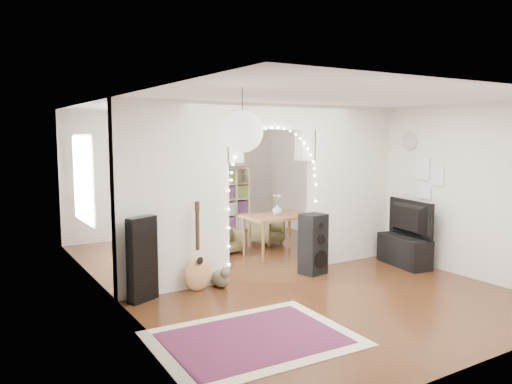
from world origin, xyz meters
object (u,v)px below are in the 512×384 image
bookcase (220,200)px  dining_chair_left (229,241)px  floor_speaker (313,244)px  media_console (404,251)px  dining_chair_right (267,231)px  dining_table (277,219)px  acoustic_guitar (198,258)px

bookcase → dining_chair_left: (-0.82, -1.93, -0.52)m
floor_speaker → media_console: (1.64, -0.41, -0.23)m
floor_speaker → dining_chair_right: bearing=65.1°
media_console → floor_speaker: bearing=175.5°
bookcase → dining_chair_right: 1.74m
bookcase → floor_speaker: bearing=-101.6°
media_console → dining_chair_left: 3.18m
dining_table → dining_chair_right: (0.37, 0.91, -0.43)m
bookcase → dining_chair_right: (0.22, -1.65, -0.48)m
media_console → dining_table: 2.30m
acoustic_guitar → bookcase: 4.41m
media_console → dining_table: (-1.43, 1.75, 0.43)m
floor_speaker → dining_table: floor_speaker is taller
dining_table → floor_speaker: bearing=-99.9°
dining_table → bookcase: bearing=85.4°
floor_speaker → bookcase: (0.36, 3.90, 0.25)m
floor_speaker → dining_chair_right: size_ratio=1.73×
acoustic_guitar → floor_speaker: bearing=-28.7°
bookcase → dining_chair_right: bearing=-88.7°
media_console → dining_chair_left: bearing=140.9°
bookcase → dining_chair_left: bookcase is taller
dining_chair_left → bookcase: bearing=59.4°
dining_table → acoustic_guitar: bearing=-152.3°
bookcase → dining_table: bookcase is taller
dining_chair_left → dining_chair_right: size_ratio=0.86×
acoustic_guitar → floor_speaker: size_ratio=1.13×
media_console → dining_chair_right: size_ratio=1.79×
media_console → dining_chair_right: 2.86m
dining_chair_right → acoustic_guitar: bearing=-159.8°
dining_table → dining_chair_right: 1.07m
acoustic_guitar → dining_table: 2.47m
dining_chair_left → floor_speaker: bearing=-84.5°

